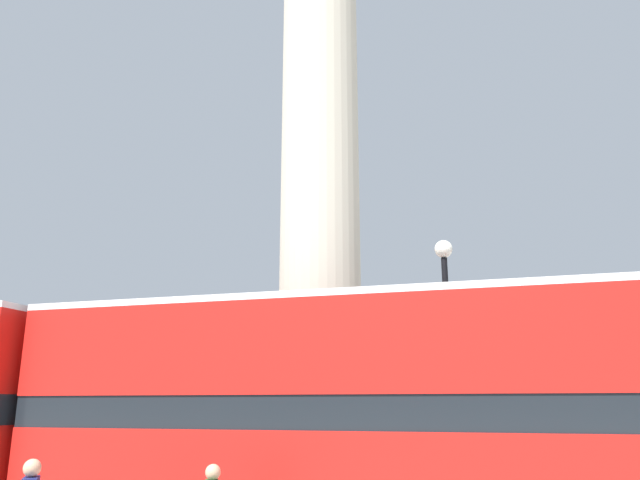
% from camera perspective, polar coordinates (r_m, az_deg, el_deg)
% --- Properties ---
extents(monument_column, '(5.80, 5.80, 25.97)m').
position_cam_1_polar(monument_column, '(17.78, 0.00, 7.90)').
color(monument_column, '#BCB29E').
rests_on(monument_column, ground_plane).
extents(bus_b, '(11.39, 3.42, 4.31)m').
position_cam_1_polar(bus_b, '(11.37, 1.09, -15.23)').
color(bus_b, red).
rests_on(bus_b, ground_plane).
extents(street_lamp, '(0.42, 0.42, 6.18)m').
position_cam_1_polar(street_lamp, '(14.41, 11.74, -10.67)').
color(street_lamp, black).
rests_on(street_lamp, ground_plane).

